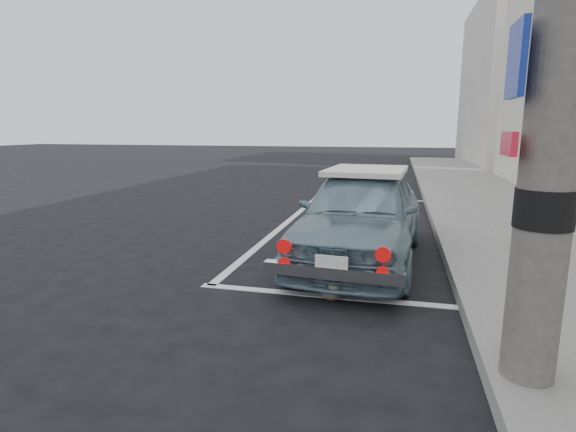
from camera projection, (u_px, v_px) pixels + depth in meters
ground at (296, 278)px, 5.46m from camera, size 80.00×80.00×0.00m
sidewalk at (538, 247)px, 6.60m from camera, size 2.80×40.00×0.15m
building_far at (510, 83)px, 22.27m from camera, size 3.50×10.00×8.00m
pline_rear at (331, 296)px, 4.86m from camera, size 3.00×0.12×0.01m
pline_front at (371, 199)px, 11.54m from camera, size 3.00×0.12×0.01m
pline_side at (285, 224)px, 8.53m from camera, size 0.12×7.00×0.01m
retro_coupe at (361, 214)px, 6.13m from camera, size 1.78×3.85×1.27m
cat at (331, 288)px, 4.76m from camera, size 0.34×0.50×0.28m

